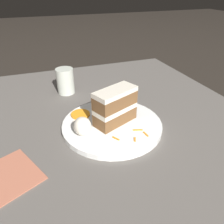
{
  "coord_description": "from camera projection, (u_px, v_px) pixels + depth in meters",
  "views": [
    {
      "loc": [
        0.47,
        -0.16,
        0.42
      ],
      "look_at": [
        -0.04,
        0.03,
        0.09
      ],
      "focal_mm": 35.0,
      "sensor_mm": 36.0,
      "label": 1
    }
  ],
  "objects": [
    {
      "name": "ground_plane",
      "position": [
        107.0,
        148.0,
        0.64
      ],
      "size": [
        6.0,
        6.0,
        0.0
      ],
      "primitive_type": "plane",
      "color": "black",
      "rests_on": "ground"
    },
    {
      "name": "dining_table",
      "position": [
        107.0,
        143.0,
        0.63
      ],
      "size": [
        1.22,
        1.01,
        0.04
      ],
      "primitive_type": "cube",
      "color": "#56514C",
      "rests_on": "ground"
    },
    {
      "name": "plate",
      "position": [
        112.0,
        125.0,
        0.66
      ],
      "size": [
        0.3,
        0.3,
        0.02
      ],
      "primitive_type": "cylinder",
      "color": "white",
      "rests_on": "dining_table"
    },
    {
      "name": "cake_slice",
      "position": [
        115.0,
        106.0,
        0.63
      ],
      "size": [
        0.1,
        0.14,
        0.11
      ],
      "rotation": [
        0.0,
        0.0,
        0.4
      ],
      "color": "brown",
      "rests_on": "plate"
    },
    {
      "name": "cream_dollop",
      "position": [
        82.0,
        126.0,
        0.6
      ],
      "size": [
        0.05,
        0.05,
        0.05
      ],
      "primitive_type": "ellipsoid",
      "color": "silver",
      "rests_on": "plate"
    },
    {
      "name": "orange_garnish",
      "position": [
        80.0,
        114.0,
        0.69
      ],
      "size": [
        0.06,
        0.06,
        0.01
      ],
      "primitive_type": "cylinder",
      "color": "orange",
      "rests_on": "plate"
    },
    {
      "name": "carrot_shreds_scatter",
      "position": [
        121.0,
        123.0,
        0.65
      ],
      "size": [
        0.24,
        0.1,
        0.0
      ],
      "color": "orange",
      "rests_on": "plate"
    },
    {
      "name": "drinking_glass",
      "position": [
        66.0,
        83.0,
        0.85
      ],
      "size": [
        0.07,
        0.07,
        0.1
      ],
      "color": "beige",
      "rests_on": "dining_table"
    }
  ]
}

